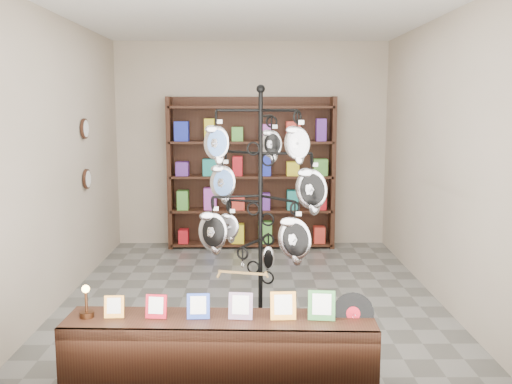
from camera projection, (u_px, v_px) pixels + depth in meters
ground at (251, 297)px, 6.22m from camera, size 5.00×5.00×0.00m
room_envelope at (251, 127)px, 5.94m from camera, size 5.00×5.00×5.00m
display_tree at (261, 196)px, 4.89m from camera, size 1.20×1.19×2.24m
front_shelf at (220, 354)px, 4.14m from camera, size 2.25×0.54×0.79m
back_shelving at (251, 178)px, 8.33m from camera, size 2.42×0.36×2.20m
wall_clocks at (86, 154)px, 6.77m from camera, size 0.03×0.24×0.84m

